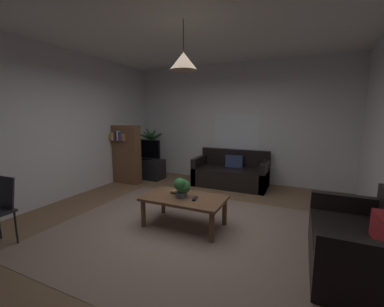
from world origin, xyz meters
The scene contains 18 objects.
floor centered at (0.00, 0.00, -0.01)m, with size 5.31×5.61×0.02m, color brown.
rug centered at (0.00, -0.20, 0.00)m, with size 3.45×3.09×0.01m, color gray.
wall_back centered at (0.00, 2.83, 1.45)m, with size 5.43×0.06×2.89m, color silver.
wall_left centered at (-2.69, 0.00, 1.45)m, with size 0.06×5.61×2.89m, color silver.
ceiling centered at (0.00, 0.00, 2.90)m, with size 5.31×5.61×0.02m, color white.
window_pane centered at (0.06, 2.80, 1.19)m, with size 1.12×0.01×0.93m, color white.
couch_under_window centered at (0.08, 2.32, 0.27)m, with size 1.67×0.85×0.82m.
couch_right_side centered at (2.17, -0.23, 0.28)m, with size 0.85×1.39×0.82m.
coffee_table centered at (0.02, -0.03, 0.39)m, with size 1.19×0.68×0.45m.
book_on_table_0 centered at (-0.16, 0.06, 0.46)m, with size 0.14×0.09×0.03m, color #387247.
book_on_table_1 centered at (-0.16, 0.06, 0.49)m, with size 0.14×0.12×0.02m, color #99663F.
remote_on_table_0 centered at (0.21, -0.06, 0.46)m, with size 0.05×0.16×0.02m, color black.
potted_plant_on_table centered at (0.00, -0.05, 0.61)m, with size 0.23×0.25×0.30m.
tv_stand centered at (-2.11, 2.05, 0.25)m, with size 0.90×0.44×0.50m, color black.
tv centered at (-2.11, 2.03, 0.77)m, with size 0.84×0.16×0.52m.
potted_palm_corner centered at (-2.27, 2.57, 0.66)m, with size 0.90×0.84×1.39m.
bookshelf_corner centered at (-2.29, 1.49, 0.72)m, with size 0.70×0.31×1.40m.
pendant_lamp centered at (0.02, -0.03, 2.36)m, with size 0.38×0.38×0.65m.
Camera 1 is at (1.55, -3.08, 1.64)m, focal length 22.56 mm.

